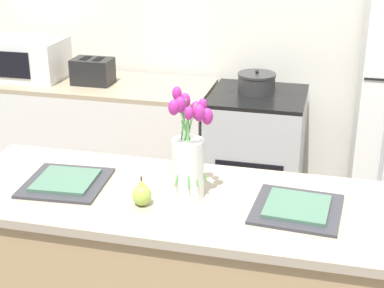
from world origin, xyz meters
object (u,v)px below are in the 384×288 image
at_px(pear_figurine, 142,194).
at_px(cooking_pot, 257,82).
at_px(stove_range, 255,158).
at_px(plate_setting_left, 66,182).
at_px(plate_setting_right, 297,208).
at_px(toaster, 93,71).
at_px(flower_vase, 189,157).
at_px(microwave, 29,59).

xyz_separation_m(pear_figurine, cooking_pot, (0.19, 1.75, -0.05)).
bearing_deg(stove_range, plate_setting_left, -109.37).
distance_m(stove_range, pear_figurine, 1.80).
distance_m(plate_setting_left, plate_setting_right, 0.93).
relative_size(plate_setting_right, cooking_pot, 1.39).
xyz_separation_m(pear_figurine, toaster, (-0.90, 1.67, -0.02)).
height_order(stove_range, plate_setting_left, plate_setting_left).
bearing_deg(toaster, cooking_pot, 4.29).
bearing_deg(plate_setting_right, pear_figurine, -170.48).
height_order(flower_vase, plate_setting_left, flower_vase).
relative_size(plate_setting_left, cooking_pot, 1.39).
distance_m(flower_vase, pear_figurine, 0.22).
bearing_deg(stove_range, flower_vase, -91.98).
bearing_deg(microwave, plate_setting_right, -39.41).
relative_size(plate_setting_right, toaster, 1.22).
xyz_separation_m(flower_vase, plate_setting_left, (-0.51, -0.02, -0.16)).
bearing_deg(stove_range, microwave, -179.98).
relative_size(stove_range, plate_setting_right, 2.62).
relative_size(flower_vase, microwave, 0.91).
height_order(plate_setting_left, microwave, microwave).
bearing_deg(microwave, flower_vase, -45.98).
relative_size(stove_range, microwave, 1.85).
bearing_deg(toaster, plate_setting_right, -46.92).
bearing_deg(microwave, toaster, -3.58).
distance_m(plate_setting_right, toaster, 2.15).
xyz_separation_m(plate_setting_left, cooking_pot, (0.54, 1.66, -0.01)).
relative_size(stove_range, plate_setting_left, 2.62).
distance_m(cooking_pot, microwave, 1.57).
xyz_separation_m(pear_figurine, plate_setting_right, (0.57, 0.10, -0.04)).
relative_size(pear_figurine, plate_setting_left, 0.35).
relative_size(plate_setting_left, toaster, 1.22).
xyz_separation_m(plate_setting_right, cooking_pot, (-0.39, 1.66, -0.01)).
relative_size(flower_vase, toaster, 1.57).
bearing_deg(cooking_pot, microwave, -178.11).
height_order(pear_figurine, cooking_pot, pear_figurine).
height_order(stove_range, microwave, microwave).
xyz_separation_m(stove_range, cooking_pot, (-0.02, 0.05, 0.51)).
xyz_separation_m(plate_setting_left, plate_setting_right, (0.93, 0.00, 0.00)).
xyz_separation_m(cooking_pot, microwave, (-1.57, -0.05, 0.07)).
distance_m(flower_vase, cooking_pot, 1.65).
distance_m(plate_setting_left, microwave, 1.90).
height_order(flower_vase, cooking_pot, flower_vase).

